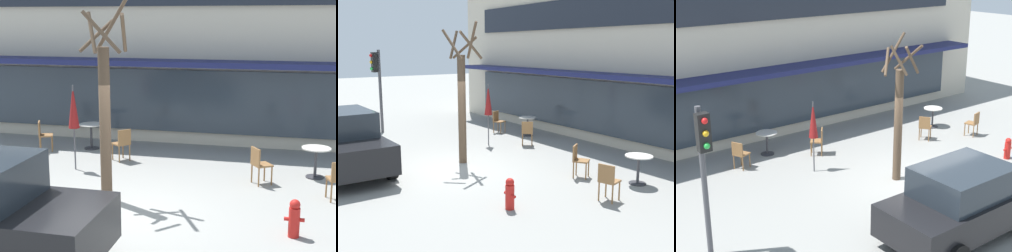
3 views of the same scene
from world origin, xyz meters
The scene contains 13 objects.
ground_plane centered at (0.00, 0.00, 0.00)m, with size 80.00×80.00×0.00m, color gray.
building_facade centered at (0.00, 9.96, 3.30)m, with size 18.40×9.10×6.59m.
cafe_table_near_wall centered at (4.09, 3.35, 0.52)m, with size 0.70×0.70×0.76m.
cafe_table_streetside centered at (-2.33, 4.72, 0.52)m, with size 0.70×0.70×0.76m.
patio_umbrella_green_folded centered at (-1.92, 2.60, 1.63)m, with size 0.28×0.28×2.20m.
cafe_chair_0 centered at (4.50, 1.74, 0.53)m, with size 0.49×0.49×0.89m.
cafe_chair_1 centered at (2.78, 2.50, 0.53)m, with size 0.55×0.55×0.89m.
cafe_chair_2 centered at (-3.60, 4.14, 0.53)m, with size 0.53×0.53×0.89m.
cafe_chair_3 centered at (-0.99, 3.66, 0.53)m, with size 0.56×0.56×0.89m.
parked_sedan centered at (-1.32, -2.63, 0.88)m, with size 4.21×2.03×1.76m.
street_tree centered at (-0.32, 0.66, 1.93)m, with size 1.13×1.07×4.24m.
traffic_light_pole centered at (-6.34, 0.09, 2.30)m, with size 0.26×0.44×3.40m.
fire_hydrant centered at (3.60, -0.37, 0.35)m, with size 0.36×0.20×0.71m.
Camera 3 is at (-10.04, -9.36, 6.24)m, focal length 55.00 mm.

